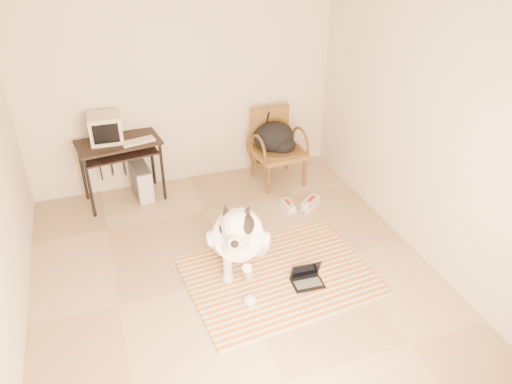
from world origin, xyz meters
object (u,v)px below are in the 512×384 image
laptop (307,278)px  dog (240,236)px  crt_monitor (105,128)px  pc_tower (142,182)px  backpack (276,138)px  rattan_chair (277,147)px  computer_desk (119,150)px

laptop → dog: bearing=138.8°
crt_monitor → pc_tower: 0.84m
pc_tower → backpack: bearing=-5.1°
rattan_chair → laptop: bearing=-103.0°
laptop → pc_tower: bearing=120.2°
crt_monitor → pc_tower: size_ratio=0.82×
laptop → crt_monitor: size_ratio=0.82×
computer_desk → pc_tower: size_ratio=2.18×
laptop → rattan_chair: rattan_chair is taller
dog → pc_tower: (-0.76, 1.76, -0.17)m
crt_monitor → backpack: bearing=-6.0°
dog → pc_tower: dog is taller
backpack → crt_monitor: bearing=174.0°
pc_tower → rattan_chair: bearing=-3.8°
computer_desk → laptop: bearing=-55.8°
pc_tower → rattan_chair: rattan_chair is taller
computer_desk → pc_tower: (0.21, 0.00, -0.48)m
dog → computer_desk: (-0.97, 1.76, 0.31)m
rattan_chair → dog: bearing=-122.3°
pc_tower → computer_desk: bearing=-179.3°
computer_desk → backpack: size_ratio=1.95×
computer_desk → rattan_chair: rattan_chair is taller
computer_desk → rattan_chair: 2.03m
pc_tower → laptop: bearing=-59.8°
laptop → rattan_chair: 2.21m
dog → pc_tower: size_ratio=2.80×
laptop → backpack: bearing=77.7°
dog → laptop: 0.79m
laptop → crt_monitor: bearing=125.4°
computer_desk → crt_monitor: bearing=150.5°
crt_monitor → pc_tower: crt_monitor is taller
computer_desk → backpack: bearing=-4.4°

